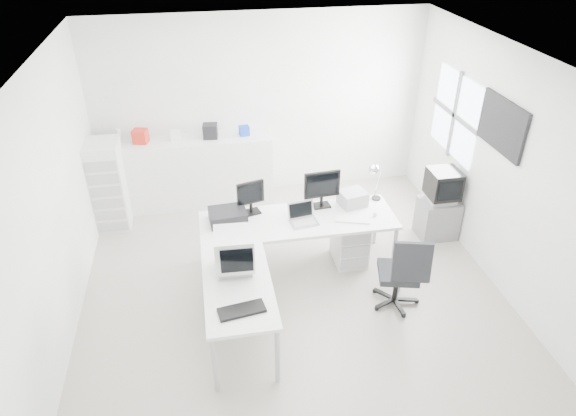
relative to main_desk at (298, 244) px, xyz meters
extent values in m
cube|color=beige|center=(-0.15, -0.32, -0.38)|extent=(5.00, 5.00, 0.01)
cube|color=white|center=(-0.15, -0.32, 2.42)|extent=(5.00, 5.00, 0.01)
cube|color=white|center=(-0.15, 2.18, 1.02)|extent=(5.00, 0.02, 2.80)
cube|color=white|center=(-2.65, -0.32, 1.02)|extent=(0.02, 5.00, 2.80)
cube|color=white|center=(2.35, -0.32, 1.02)|extent=(0.02, 5.00, 2.80)
cube|color=silver|center=(0.70, 0.05, -0.08)|extent=(0.40, 0.50, 0.60)
cube|color=black|center=(-0.85, 0.10, 0.45)|extent=(0.47, 0.38, 0.16)
cube|color=silver|center=(0.65, -0.15, 0.38)|extent=(0.45, 0.25, 0.02)
sphere|color=silver|center=(0.95, -0.10, 0.40)|extent=(0.06, 0.06, 0.06)
cube|color=#9D9D9D|center=(0.75, 0.22, 0.47)|extent=(0.38, 0.34, 0.19)
cube|color=black|center=(-0.85, -1.50, 0.39)|extent=(0.47, 0.25, 0.03)
cube|color=slate|center=(2.07, 0.39, -0.09)|extent=(0.51, 0.42, 0.56)
cube|color=silver|center=(-1.14, 1.92, 0.16)|extent=(2.16, 0.54, 1.08)
cube|color=red|center=(-1.94, 1.92, 0.80)|extent=(0.24, 0.22, 0.20)
cube|color=silver|center=(-1.44, 1.92, 0.78)|extent=(0.15, 0.13, 0.15)
cube|color=black|center=(-0.94, 1.92, 0.81)|extent=(0.23, 0.21, 0.21)
cube|color=#1836AC|center=(-0.44, 1.92, 0.77)|extent=(0.16, 0.14, 0.14)
cylinder|color=silver|center=(-2.24, 1.96, 0.81)|extent=(0.07, 0.07, 0.22)
cube|color=silver|center=(-2.43, 1.51, 0.27)|extent=(0.45, 0.54, 1.30)
camera|label=1|loc=(-1.07, -5.18, 3.79)|focal=32.00mm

